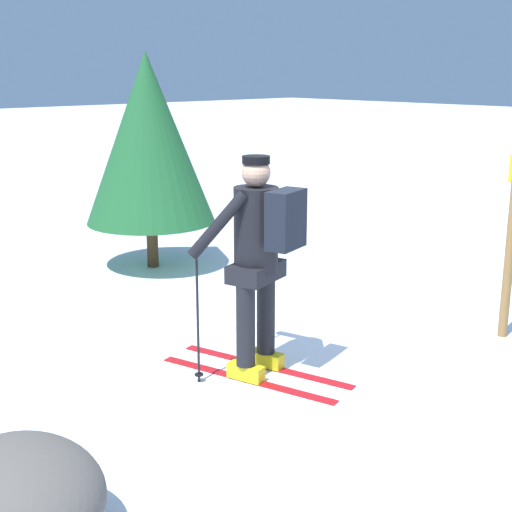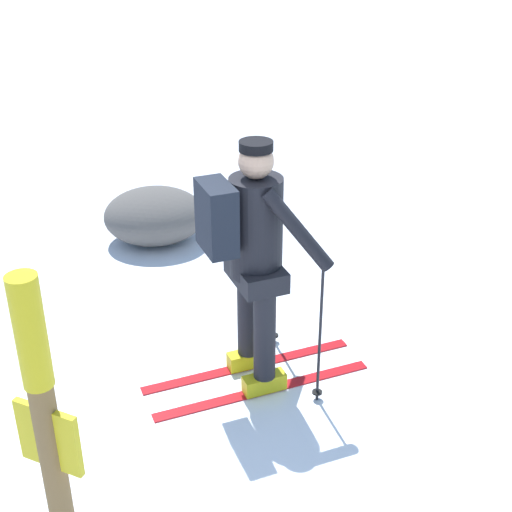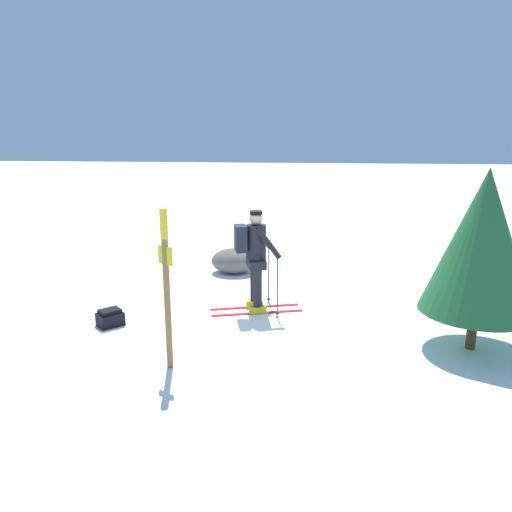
% 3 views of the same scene
% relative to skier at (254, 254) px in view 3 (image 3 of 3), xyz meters
% --- Properties ---
extents(ground_plane, '(80.00, 80.00, 0.00)m').
position_rel_skier_xyz_m(ground_plane, '(-0.12, -0.44, -1.03)').
color(ground_plane, white).
extents(skier, '(1.64, 0.93, 1.77)m').
position_rel_skier_xyz_m(skier, '(0.00, 0.00, 0.00)').
color(skier, red).
rests_on(skier, ground_plane).
extents(dropped_backpack, '(0.49, 0.49, 0.27)m').
position_rel_skier_xyz_m(dropped_backpack, '(-2.25, -0.93, -0.90)').
color(dropped_backpack, black).
rests_on(dropped_backpack, ground_plane).
extents(trail_marker, '(0.22, 0.14, 2.14)m').
position_rel_skier_xyz_m(trail_marker, '(-0.90, -2.25, 0.23)').
color(trail_marker, olive).
rests_on(trail_marker, ground_plane).
extents(rock_boulder, '(0.98, 0.83, 0.54)m').
position_rel_skier_xyz_m(rock_boulder, '(-0.72, 2.33, -0.76)').
color(rock_boulder, '#5B5651').
rests_on(rock_boulder, ground_plane).
extents(pine_tree, '(1.56, 1.56, 2.61)m').
position_rel_skier_xyz_m(pine_tree, '(3.29, -1.23, 0.56)').
color(pine_tree, '#4C331E').
rests_on(pine_tree, ground_plane).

